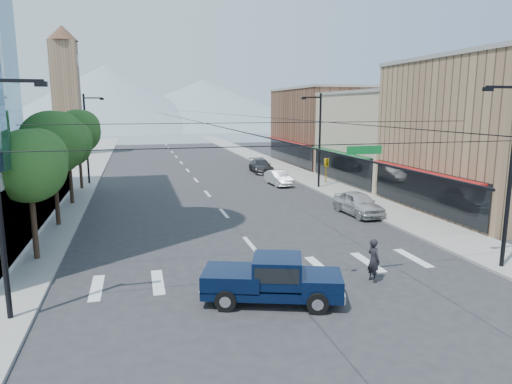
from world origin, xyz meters
TOP-DOWN VIEW (x-y plane):
  - ground at (0.00, 0.00)m, footprint 160.00×160.00m
  - sidewalk_left at (-12.00, 40.00)m, footprint 4.00×120.00m
  - sidewalk_right at (12.00, 40.00)m, footprint 4.00×120.00m
  - shop_near at (20.00, 10.00)m, footprint 12.00×14.00m
  - shop_mid at (20.00, 24.00)m, footprint 12.00×14.00m
  - shop_far at (20.00, 40.00)m, footprint 12.00×18.00m
  - clock_tower at (-16.50, 62.00)m, footprint 4.80×4.80m
  - mountain_left at (-15.00, 150.00)m, footprint 80.00×80.00m
  - mountain_right at (20.00, 160.00)m, footprint 90.00×90.00m
  - tree_near at (-11.07, 6.10)m, footprint 3.65×3.64m
  - tree_midnear at (-11.07, 13.10)m, footprint 4.09×4.09m
  - tree_midfar at (-11.07, 20.10)m, footprint 3.65×3.64m
  - tree_far at (-11.07, 27.10)m, footprint 4.09×4.09m
  - signal_rig at (0.19, -1.00)m, footprint 21.80×0.20m
  - lamp_pole_nw at (-10.67, 30.00)m, footprint 2.00×0.25m
  - lamp_pole_ne at (10.67, 22.00)m, footprint 2.00×0.25m
  - pickup_truck at (-1.07, -1.82)m, footprint 5.93×3.66m
  - pedestrian at (3.99, -0.82)m, footprint 0.57×0.78m
  - parked_car_near at (9.36, 11.05)m, footprint 2.27×5.06m
  - parked_car_mid at (7.60, 24.73)m, footprint 1.86×4.54m
  - parked_car_far at (8.30, 33.84)m, footprint 2.43×5.50m

SIDE VIEW (x-z plane):
  - ground at x=0.00m, z-range 0.00..0.00m
  - sidewalk_left at x=-12.00m, z-range 0.00..0.15m
  - sidewalk_right at x=12.00m, z-range 0.00..0.15m
  - parked_car_mid at x=7.60m, z-range 0.00..1.46m
  - parked_car_far at x=8.30m, z-range 0.00..1.57m
  - parked_car_near at x=9.36m, z-range 0.00..1.69m
  - pedestrian at x=3.99m, z-range 0.00..1.97m
  - pickup_truck at x=-1.07m, z-range 0.04..1.94m
  - shop_mid at x=20.00m, z-range 0.00..9.00m
  - signal_rig at x=0.19m, z-range 0.14..9.14m
  - lamp_pole_nw at x=-10.67m, z-range 0.44..9.44m
  - lamp_pole_ne at x=10.67m, z-range 0.44..9.44m
  - tree_near at x=-11.07m, z-range 1.64..8.34m
  - tree_midfar at x=-11.07m, z-range 1.64..8.34m
  - shop_far at x=20.00m, z-range 0.00..10.00m
  - shop_near at x=20.00m, z-range 0.00..11.00m
  - tree_midnear at x=-11.07m, z-range 1.83..9.35m
  - tree_far at x=-11.07m, z-range 1.83..9.35m
  - mountain_right at x=20.00m, z-range 0.00..18.00m
  - clock_tower at x=-16.50m, z-range 0.44..20.84m
  - mountain_left at x=-15.00m, z-range 0.00..22.00m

